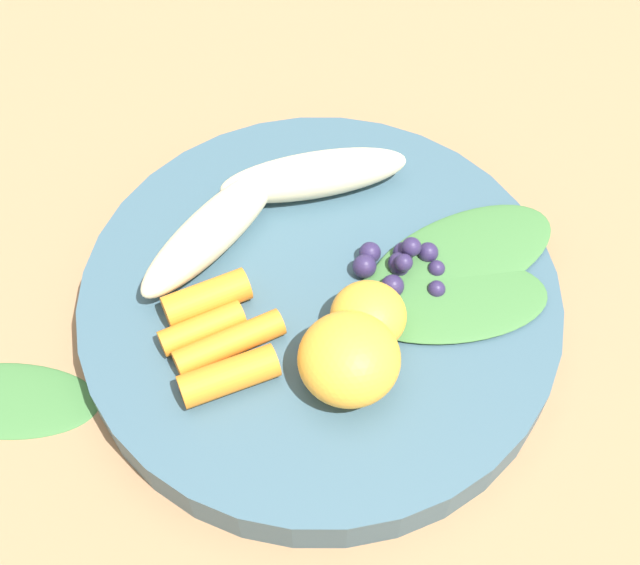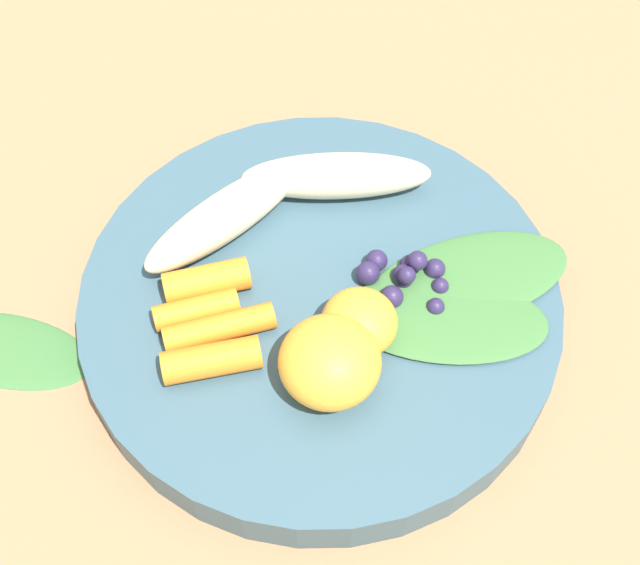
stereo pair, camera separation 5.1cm
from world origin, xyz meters
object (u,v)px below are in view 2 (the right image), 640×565
object	(u,v)px
banana_peeled_left	(228,213)
orange_segment_near	(359,322)
bowl	(320,306)
banana_peeled_right	(336,176)
kale_leaf_stray	(5,348)

from	to	relation	value
banana_peeled_left	orange_segment_near	size ratio (longest dim) A/B	2.77
bowl	banana_peeled_right	bearing A→B (deg)	-149.06
bowl	banana_peeled_left	bearing A→B (deg)	-91.82
orange_segment_near	kale_leaf_stray	world-z (taller)	orange_segment_near
bowl	kale_leaf_stray	size ratio (longest dim) A/B	2.60
bowl	orange_segment_near	xyz separation A→B (m)	(0.01, 0.04, 0.03)
bowl	orange_segment_near	distance (m)	0.05
bowl	kale_leaf_stray	distance (m)	0.19
banana_peeled_left	banana_peeled_right	world-z (taller)	same
banana_peeled_left	kale_leaf_stray	xyz separation A→B (m)	(0.14, -0.06, -0.04)
kale_leaf_stray	banana_peeled_left	bearing A→B (deg)	-138.62
banana_peeled_left	kale_leaf_stray	size ratio (longest dim) A/B	1.08
bowl	banana_peeled_right	world-z (taller)	banana_peeled_right
banana_peeled_right	kale_leaf_stray	size ratio (longest dim) A/B	1.08
banana_peeled_right	kale_leaf_stray	xyz separation A→B (m)	(0.20, -0.09, -0.04)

